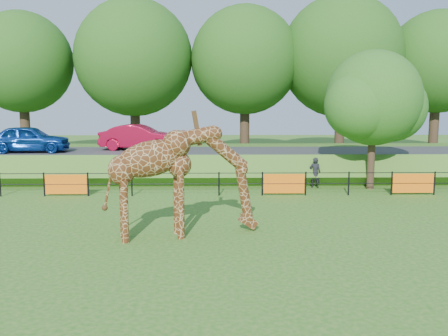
% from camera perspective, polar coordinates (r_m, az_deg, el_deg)
% --- Properties ---
extents(ground, '(90.00, 90.00, 0.00)m').
position_cam_1_polar(ground, '(15.27, -0.33, -9.06)').
color(ground, '#256218').
rests_on(ground, ground).
extents(giraffe, '(5.13, 2.19, 3.62)m').
position_cam_1_polar(giraffe, '(16.18, -4.67, -1.52)').
color(giraffe, '#4E2710').
rests_on(giraffe, ground).
extents(perimeter_fence, '(28.07, 0.10, 1.10)m').
position_cam_1_polar(perimeter_fence, '(22.93, -0.58, -1.82)').
color(perimeter_fence, black).
rests_on(perimeter_fence, ground).
extents(embankment, '(40.00, 9.00, 1.30)m').
position_cam_1_polar(embankment, '(30.33, -0.69, 0.81)').
color(embankment, '#256218').
rests_on(embankment, ground).
extents(road, '(40.00, 5.00, 0.12)m').
position_cam_1_polar(road, '(28.76, -0.68, 1.83)').
color(road, '#2E2E30').
rests_on(road, embankment).
extents(car_blue, '(4.53, 2.03, 1.51)m').
position_cam_1_polar(car_blue, '(30.13, -21.40, 3.12)').
color(car_blue, '#1445A8').
rests_on(car_blue, road).
extents(car_red, '(4.69, 2.18, 1.49)m').
position_cam_1_polar(car_red, '(29.73, -9.68, 3.48)').
color(car_red, '#B00C2F').
rests_on(car_red, road).
extents(visitor, '(0.64, 0.51, 1.53)m').
position_cam_1_polar(visitor, '(25.28, 10.37, -0.53)').
color(visitor, black).
rests_on(visitor, ground).
extents(tree_east, '(5.40, 4.71, 6.76)m').
position_cam_1_polar(tree_east, '(25.43, 16.90, 7.26)').
color(tree_east, '#302015').
rests_on(tree_east, ground).
extents(bg_tree_line, '(37.30, 8.80, 11.82)m').
position_cam_1_polar(bg_tree_line, '(36.74, 2.25, 12.31)').
color(bg_tree_line, '#302015').
rests_on(bg_tree_line, ground).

